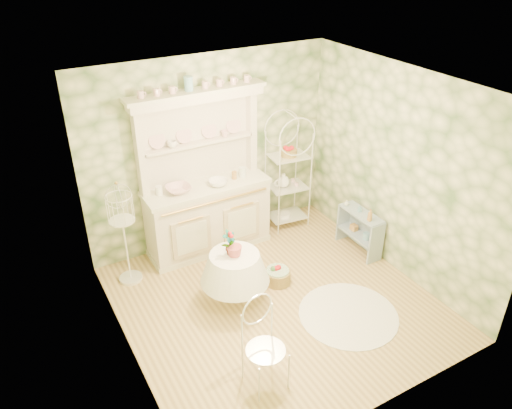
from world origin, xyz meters
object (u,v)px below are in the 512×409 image
kitchen_dresser (206,176)px  side_shelf (359,233)px  bakers_rack (288,174)px  floor_basket (278,274)px  cafe_chair (266,349)px  birdcage_stand (124,231)px  round_table (235,281)px

kitchen_dresser → side_shelf: 2.31m
kitchen_dresser → bakers_rack: size_ratio=1.33×
side_shelf → floor_basket: side_shelf is taller
side_shelf → cafe_chair: 2.77m
kitchen_dresser → cafe_chair: size_ratio=2.46×
bakers_rack → birdcage_stand: bakers_rack is taller
kitchen_dresser → bakers_rack: bearing=-0.5°
kitchen_dresser → birdcage_stand: size_ratio=1.51×
round_table → bakers_rack: bearing=39.0°
bakers_rack → cafe_chair: size_ratio=1.85×
bakers_rack → round_table: bakers_rack is taller
side_shelf → round_table: (-2.06, -0.15, 0.05)m
kitchen_dresser → round_table: kitchen_dresser is taller
round_table → floor_basket: 0.69m
round_table → birdcage_stand: bearing=132.5°
side_shelf → round_table: 2.07m
kitchen_dresser → bakers_rack: kitchen_dresser is taller
floor_basket → side_shelf: bearing=2.9°
side_shelf → kitchen_dresser: bearing=153.4°
bakers_rack → birdcage_stand: size_ratio=1.14×
round_table → cafe_chair: 1.30m
cafe_chair → floor_basket: bearing=47.6°
cafe_chair → birdcage_stand: size_ratio=0.62×
round_table → birdcage_stand: (-1.00, 1.09, 0.42)m
side_shelf → birdcage_stand: bearing=167.9°
bakers_rack → round_table: (-1.55, -1.26, -0.53)m
birdcage_stand → kitchen_dresser: bearing=8.4°
round_table → floor_basket: bearing=6.7°
birdcage_stand → cafe_chair: bearing=-73.8°
round_table → floor_basket: round_table is taller
side_shelf → cafe_chair: size_ratio=0.71×
side_shelf → floor_basket: size_ratio=1.71×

